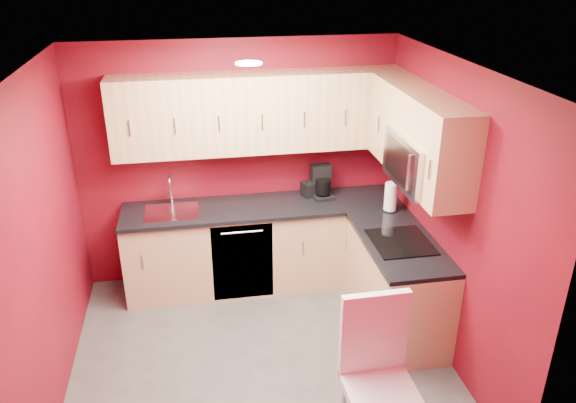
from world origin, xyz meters
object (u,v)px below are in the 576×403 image
object	(u,v)px
coffee_maker	(323,182)
napkin_holder	(309,189)
microwave	(421,161)
dining_chair	(382,386)
sink	(172,208)
paper_towel	(391,197)

from	to	relation	value
coffee_maker	napkin_holder	size ratio (longest dim) A/B	2.21
microwave	dining_chair	distance (m)	1.85
microwave	napkin_holder	world-z (taller)	microwave
coffee_maker	dining_chair	size ratio (longest dim) A/B	0.28
sink	coffee_maker	xyz separation A→B (m)	(1.53, 0.07, 0.13)
napkin_holder	sink	bearing A→B (deg)	-174.81
dining_chair	microwave	bearing A→B (deg)	60.97
sink	dining_chair	xyz separation A→B (m)	(1.38, -2.33, -0.35)
paper_towel	napkin_holder	bearing A→B (deg)	145.73
coffee_maker	napkin_holder	xyz separation A→B (m)	(-0.13, 0.06, -0.09)
napkin_holder	dining_chair	bearing A→B (deg)	-90.53
sink	napkin_holder	distance (m)	1.41
microwave	paper_towel	size ratio (longest dim) A/B	2.67
sink	napkin_holder	xyz separation A→B (m)	(1.40, 0.13, 0.04)
sink	paper_towel	world-z (taller)	sink
sink	dining_chair	world-z (taller)	sink
coffee_maker	microwave	bearing A→B (deg)	-68.54
microwave	coffee_maker	size ratio (longest dim) A/B	2.29
napkin_holder	microwave	bearing A→B (deg)	-58.58
paper_towel	microwave	bearing A→B (deg)	-91.25
napkin_holder	paper_towel	size ratio (longest dim) A/B	0.53
coffee_maker	paper_towel	world-z (taller)	coffee_maker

